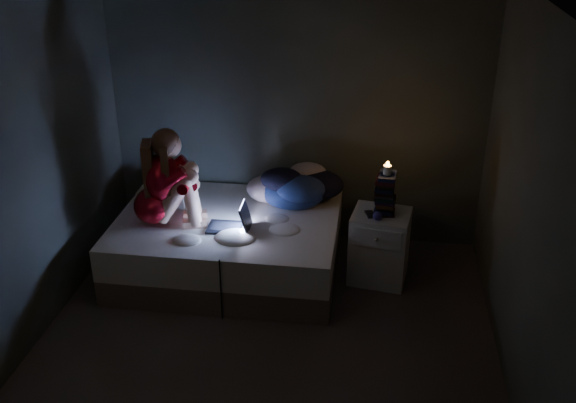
% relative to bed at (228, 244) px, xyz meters
% --- Properties ---
extents(floor, '(3.60, 3.80, 0.02)m').
position_rel_bed_xyz_m(floor, '(0.52, -1.10, -0.28)').
color(floor, '#342D2B').
rests_on(floor, ground).
extents(ceiling, '(3.60, 3.80, 0.02)m').
position_rel_bed_xyz_m(ceiling, '(0.52, -1.10, 2.34)').
color(ceiling, silver).
rests_on(ceiling, ground).
extents(wall_back, '(3.60, 0.02, 2.60)m').
position_rel_bed_xyz_m(wall_back, '(0.52, 0.81, 1.03)').
color(wall_back, '#2F302B').
rests_on(wall_back, ground).
extents(wall_front, '(3.60, 0.02, 2.60)m').
position_rel_bed_xyz_m(wall_front, '(0.52, -3.01, 1.03)').
color(wall_front, '#2F302B').
rests_on(wall_front, ground).
extents(wall_left, '(0.02, 3.80, 2.60)m').
position_rel_bed_xyz_m(wall_left, '(-1.29, -1.10, 1.03)').
color(wall_left, '#2F302B').
rests_on(wall_left, ground).
extents(wall_right, '(0.02, 3.80, 2.60)m').
position_rel_bed_xyz_m(wall_right, '(2.33, -1.10, 1.03)').
color(wall_right, '#2F302B').
rests_on(wall_right, ground).
extents(bed, '(1.99, 1.49, 0.55)m').
position_rel_bed_xyz_m(bed, '(0.00, 0.00, 0.00)').
color(bed, beige).
rests_on(bed, ground).
extents(pillow, '(0.46, 0.32, 0.13)m').
position_rel_bed_xyz_m(pillow, '(-0.66, 0.28, 0.34)').
color(pillow, silver).
rests_on(pillow, bed).
extents(woman, '(0.63, 0.49, 0.89)m').
position_rel_bed_xyz_m(woman, '(-0.59, -0.20, 0.72)').
color(woman, maroon).
rests_on(woman, bed).
extents(laptop, '(0.37, 0.27, 0.26)m').
position_rel_bed_xyz_m(laptop, '(0.05, -0.20, 0.40)').
color(laptop, black).
rests_on(laptop, bed).
extents(clothes_pile, '(0.75, 0.66, 0.39)m').
position_rel_bed_xyz_m(clothes_pile, '(0.55, 0.38, 0.47)').
color(clothes_pile, navy).
rests_on(clothes_pile, bed).
extents(nightstand, '(0.56, 0.51, 0.66)m').
position_rel_bed_xyz_m(nightstand, '(1.38, 0.05, 0.06)').
color(nightstand, silver).
rests_on(nightstand, ground).
extents(book_stack, '(0.19, 0.25, 0.35)m').
position_rel_bed_xyz_m(book_stack, '(1.40, 0.08, 0.56)').
color(book_stack, black).
rests_on(book_stack, nightstand).
extents(candle, '(0.07, 0.07, 0.08)m').
position_rel_bed_xyz_m(candle, '(1.40, 0.08, 0.78)').
color(candle, beige).
rests_on(candle, book_stack).
extents(phone, '(0.12, 0.16, 0.01)m').
position_rel_bed_xyz_m(phone, '(1.29, -0.00, 0.40)').
color(phone, black).
rests_on(phone, nightstand).
extents(blue_orb, '(0.08, 0.08, 0.08)m').
position_rel_bed_xyz_m(blue_orb, '(1.36, -0.08, 0.43)').
color(blue_orb, navy).
rests_on(blue_orb, nightstand).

